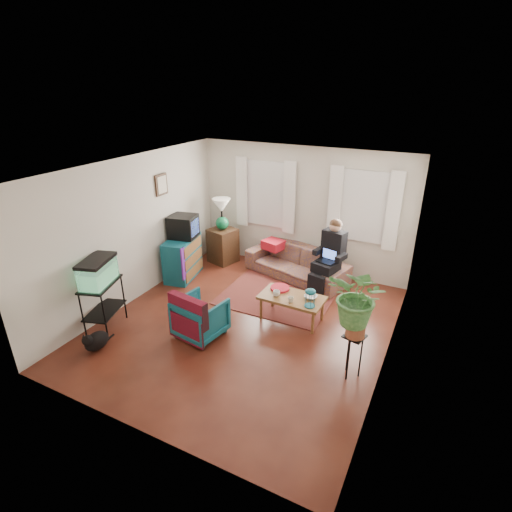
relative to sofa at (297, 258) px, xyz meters
The scene contains 31 objects.
floor 2.09m from the sofa, 92.78° to the right, with size 4.50×5.00×0.01m, color #4F2B14.
ceiling 3.00m from the sofa, 92.78° to the right, with size 4.50×5.00×0.01m, color white.
wall_back 1.00m from the sofa, 102.46° to the left, with size 4.50×0.01×2.60m, color silver.
wall_front 4.64m from the sofa, 91.25° to the right, with size 4.50×0.01×2.60m, color silver.
wall_left 3.24m from the sofa, 138.89° to the right, with size 0.01×5.00×2.60m, color silver.
wall_right 3.10m from the sofa, 43.63° to the right, with size 0.01×5.00×2.60m, color silver.
window_left 1.51m from the sofa, 154.45° to the left, with size 1.08×0.04×1.38m, color white.
window_right 1.67m from the sofa, 20.49° to the left, with size 1.08×0.04×1.38m, color white.
curtains_left 1.49m from the sofa, 158.74° to the left, with size 1.36×0.06×1.50m, color white.
curtains_right 1.65m from the sofa, 16.92° to the left, with size 1.36×0.06×1.50m, color white.
picture_frame 3.02m from the sofa, 152.59° to the right, with size 0.04×0.32×0.40m, color #3D2616.
area_rug 1.03m from the sofa, 90.59° to the right, with size 2.00×1.60×0.01m, color brown.
sofa is the anchor object (origin of this frame).
seated_person 0.80m from the sofa, 14.45° to the right, with size 0.53×0.66×1.27m, color black, non-canonical shape.
side_table 1.75m from the sofa, behind, with size 0.52×0.52×0.76m, color #3C2716.
table_lamp 1.88m from the sofa, behind, with size 0.39×0.39×0.70m, color white, non-canonical shape.
dresser 2.33m from the sofa, 153.52° to the right, with size 0.47×0.94×0.85m, color #12676E.
crt_tv 2.39m from the sofa, 155.68° to the right, with size 0.52×0.47×0.45m, color black.
aquarium_stand 3.78m from the sofa, 123.69° to the right, with size 0.41×0.73×0.82m, color black.
aquarium 3.83m from the sofa, 123.69° to the right, with size 0.37×0.67×0.43m, color #7FD899.
black_cat 4.07m from the sofa, 116.21° to the right, with size 0.27×0.41×0.35m, color black.
armchair 2.68m from the sofa, 102.94° to the right, with size 0.69×0.65×0.71m, color navy.
serape_throw 2.95m from the sofa, 102.55° to the right, with size 0.71×0.16×0.58m, color #9E0A0A.
coffee_table 1.65m from the sofa, 71.29° to the right, with size 1.07×0.58×0.44m, color brown.
cup_a 1.67m from the sofa, 80.34° to the right, with size 0.12×0.12×0.10m, color white.
cup_b 1.82m from the sofa, 71.76° to the right, with size 0.10×0.10×0.09m, color beige.
bowl 1.68m from the sofa, 60.72° to the right, with size 0.21×0.21×0.05m, color white.
snack_tray 1.42m from the sofa, 80.37° to the right, with size 0.33×0.33×0.04m, color #B21414.
birdcage 1.93m from the sofa, 62.43° to the right, with size 0.18×0.18×0.31m, color #115B6B, non-canonical shape.
plant_stand 3.07m from the sofa, 54.33° to the right, with size 0.28×0.28×0.66m, color black.
potted_plant 3.15m from the sofa, 54.33° to the right, with size 0.75×0.65×0.83m, color #599947.
Camera 1 is at (2.70, -4.96, 3.76)m, focal length 28.00 mm.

